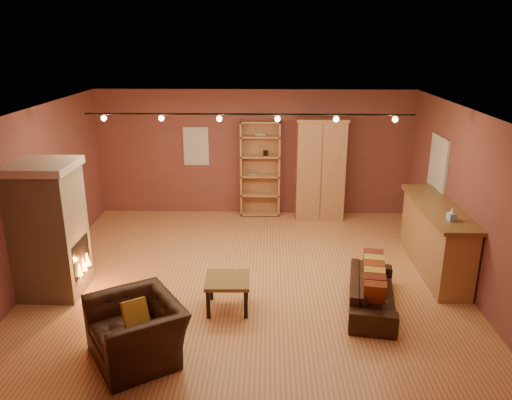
{
  "coord_description": "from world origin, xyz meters",
  "views": [
    {
      "loc": [
        0.34,
        -7.66,
        3.89
      ],
      "look_at": [
        0.12,
        0.2,
        1.3
      ],
      "focal_mm": 35.0,
      "sensor_mm": 36.0,
      "label": 1
    }
  ],
  "objects_px": {
    "bookcase": "(260,168)",
    "armchair": "(136,321)",
    "armoire": "(320,169)",
    "coffee_table": "(228,283)",
    "bar_counter": "(435,238)",
    "loveseat": "(373,286)",
    "fireplace": "(50,229)"
  },
  "relations": [
    {
      "from": "bookcase",
      "to": "armchair",
      "type": "height_order",
      "value": "bookcase"
    },
    {
      "from": "armoire",
      "to": "coffee_table",
      "type": "xyz_separation_m",
      "value": [
        -1.72,
        -4.03,
        -0.7
      ]
    },
    {
      "from": "bar_counter",
      "to": "loveseat",
      "type": "height_order",
      "value": "bar_counter"
    },
    {
      "from": "bookcase",
      "to": "loveseat",
      "type": "xyz_separation_m",
      "value": [
        1.76,
        -4.11,
        -0.74
      ]
    },
    {
      "from": "bookcase",
      "to": "armoire",
      "type": "bearing_deg",
      "value": -7.35
    },
    {
      "from": "bar_counter",
      "to": "fireplace",
      "type": "bearing_deg",
      "value": -171.44
    },
    {
      "from": "coffee_table",
      "to": "bar_counter",
      "type": "bearing_deg",
      "value": 22.09
    },
    {
      "from": "armoire",
      "to": "loveseat",
      "type": "height_order",
      "value": "armoire"
    },
    {
      "from": "armoire",
      "to": "coffee_table",
      "type": "distance_m",
      "value": 4.44
    },
    {
      "from": "coffee_table",
      "to": "armoire",
      "type": "bearing_deg",
      "value": 66.95
    },
    {
      "from": "bookcase",
      "to": "coffee_table",
      "type": "distance_m",
      "value": 4.27
    },
    {
      "from": "coffee_table",
      "to": "bookcase",
      "type": "bearing_deg",
      "value": 84.59
    },
    {
      "from": "armchair",
      "to": "coffee_table",
      "type": "relative_size",
      "value": 2.08
    },
    {
      "from": "armoire",
      "to": "fireplace",
      "type": "bearing_deg",
      "value": -141.57
    },
    {
      "from": "armoire",
      "to": "armchair",
      "type": "height_order",
      "value": "armoire"
    },
    {
      "from": "fireplace",
      "to": "bookcase",
      "type": "height_order",
      "value": "bookcase"
    },
    {
      "from": "bookcase",
      "to": "coffee_table",
      "type": "relative_size",
      "value": 3.21
    },
    {
      "from": "armchair",
      "to": "coffee_table",
      "type": "height_order",
      "value": "armchair"
    },
    {
      "from": "loveseat",
      "to": "bar_counter",
      "type": "bearing_deg",
      "value": -35.14
    },
    {
      "from": "armoire",
      "to": "armchair",
      "type": "relative_size",
      "value": 1.6
    },
    {
      "from": "armoire",
      "to": "loveseat",
      "type": "xyz_separation_m",
      "value": [
        0.44,
        -3.94,
        -0.77
      ]
    },
    {
      "from": "bookcase",
      "to": "coffee_table",
      "type": "bearing_deg",
      "value": -95.41
    },
    {
      "from": "bookcase",
      "to": "armoire",
      "type": "xyz_separation_m",
      "value": [
        1.32,
        -0.17,
        0.03
      ]
    },
    {
      "from": "bar_counter",
      "to": "armchair",
      "type": "xyz_separation_m",
      "value": [
        -4.51,
        -2.62,
        -0.09
      ]
    },
    {
      "from": "bookcase",
      "to": "bar_counter",
      "type": "height_order",
      "value": "bookcase"
    },
    {
      "from": "fireplace",
      "to": "loveseat",
      "type": "distance_m",
      "value": 5.0
    },
    {
      "from": "armoire",
      "to": "coffee_table",
      "type": "relative_size",
      "value": 3.34
    },
    {
      "from": "coffee_table",
      "to": "loveseat",
      "type": "bearing_deg",
      "value": 2.37
    },
    {
      "from": "fireplace",
      "to": "armoire",
      "type": "distance_m",
      "value": 5.74
    },
    {
      "from": "fireplace",
      "to": "loveseat",
      "type": "xyz_separation_m",
      "value": [
        4.93,
        -0.38,
        -0.7
      ]
    },
    {
      "from": "armoire",
      "to": "loveseat",
      "type": "distance_m",
      "value": 4.04
    },
    {
      "from": "loveseat",
      "to": "coffee_table",
      "type": "relative_size",
      "value": 2.61
    }
  ]
}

